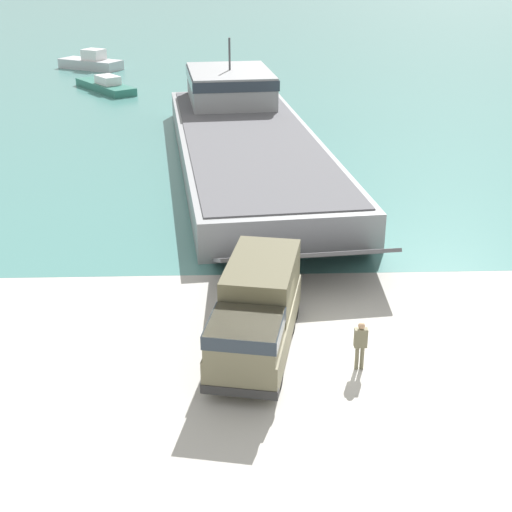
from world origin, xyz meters
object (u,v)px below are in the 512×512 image
object	(u,v)px
military_truck	(257,311)
moored_boat_a	(106,86)
moored_boat_b	(91,62)
soldier_on_ramp	(360,342)
landing_craft	(244,133)

from	to	relation	value
military_truck	moored_boat_a	size ratio (longest dim) A/B	0.86
military_truck	moored_boat_a	world-z (taller)	military_truck
military_truck	moored_boat_b	size ratio (longest dim) A/B	0.93
military_truck	soldier_on_ramp	distance (m)	3.78
military_truck	landing_craft	bearing A→B (deg)	-168.75
moored_boat_a	moored_boat_b	size ratio (longest dim) A/B	1.08
soldier_on_ramp	moored_boat_b	world-z (taller)	moored_boat_b
soldier_on_ramp	moored_boat_a	xyz separation A→B (m)	(-16.68, 50.64, -0.55)
moored_boat_a	military_truck	bearing A→B (deg)	-110.30
landing_craft	military_truck	world-z (taller)	landing_craft
military_truck	moored_boat_a	xyz separation A→B (m)	(-13.19, 49.30, -1.07)
moored_boat_a	moored_boat_b	distance (m)	13.75
landing_craft	soldier_on_ramp	size ratio (longest dim) A/B	19.55
soldier_on_ramp	landing_craft	bearing A→B (deg)	-173.79
moored_boat_a	moored_boat_b	xyz separation A→B (m)	(-3.74, 13.23, 0.24)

